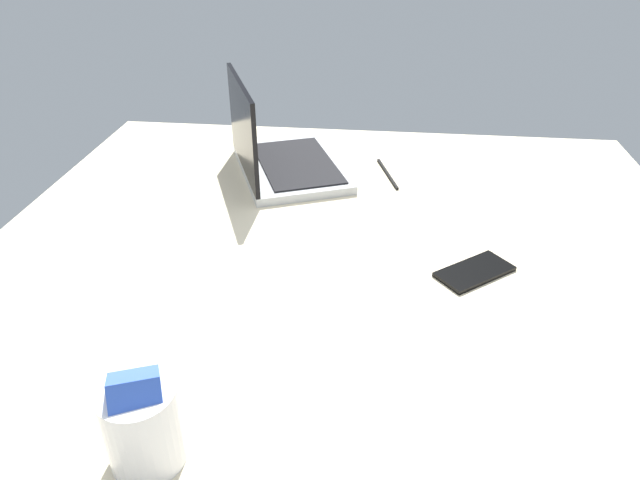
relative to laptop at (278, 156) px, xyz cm
name	(u,v)px	position (x,y,z in cm)	size (l,w,h in cm)	color
bed_mattress	(333,380)	(-58.45, -18.82, -13.41)	(180.00, 140.00, 18.00)	beige
laptop	(278,156)	(0.00, 0.00, 0.00)	(39.25, 33.79, 23.00)	#B7BABC
snack_cup	(142,423)	(-82.64, 1.22, 1.55)	(9.00, 9.00, 13.90)	silver
cell_phone	(475,272)	(-38.59, -42.22, -4.01)	(6.80, 14.00, 0.80)	black
charger_cable	(387,174)	(1.80, -26.30, -4.11)	(17.00, 0.60, 0.60)	black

